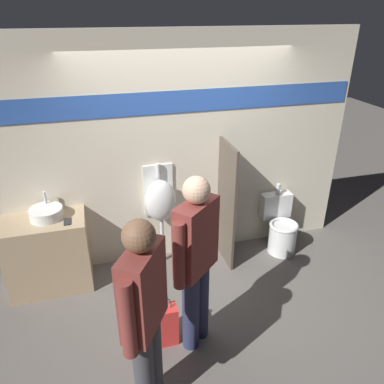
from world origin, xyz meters
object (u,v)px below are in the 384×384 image
Objects in this scene: person_in_vest at (145,314)px; shopping_bag at (163,325)px; person_with_lanyard at (196,259)px; sink_basin at (46,213)px; urinal_near_counter at (160,200)px; toilet at (280,228)px; cell_phone at (67,222)px.

person_in_vest is 3.12× the size of shopping_bag.
person_with_lanyard is at bearing -13.84° from person_in_vest.
person_with_lanyard reaches higher than shopping_bag.
shopping_bag is at bearing 10.51° from person_in_vest.
sink_basin reaches higher than shopping_bag.
person_with_lanyard reaches higher than urinal_near_counter.
person_with_lanyard is at bearing -141.79° from toilet.
urinal_near_counter is at bearing 50.95° from person_with_lanyard.
urinal_near_counter is at bearing 12.36° from cell_phone.
shopping_bag is (0.22, 0.55, -0.72)m from person_in_vest.
urinal_near_counter is at bearing 3.48° from sink_basin.
cell_phone is 1.70m from person_in_vest.
cell_phone is 2.63m from toilet.
sink_basin is 1.25m from urinal_near_counter.
person_in_vest is at bearing -140.15° from toilet.
sink_basin is at bearing 55.94° from person_in_vest.
cell_phone reaches higher than shopping_bag.
sink_basin is at bearing 144.20° from cell_phone.
urinal_near_counter is 1.45m from shopping_bag.
sink_basin is 0.64× the size of shopping_bag.
person_with_lanyard is (0.05, -1.32, 0.09)m from urinal_near_counter.
urinal_near_counter reaches higher than sink_basin.
cell_phone is 0.16× the size of toilet.
person_with_lanyard is (1.30, -1.24, 0.03)m from sink_basin.
cell_phone is 1.55m from person_with_lanyard.
shopping_bag is (-0.25, -1.27, -0.64)m from urinal_near_counter.
person_with_lanyard is at bearing -43.73° from sink_basin.
urinal_near_counter is (1.25, 0.08, -0.06)m from sink_basin.
urinal_near_counter is 0.75× the size of person_with_lanyard.
urinal_near_counter reaches higher than shopping_bag.
person_in_vest reaches higher than shopping_bag.
person_in_vest is (0.56, -1.60, 0.08)m from cell_phone.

